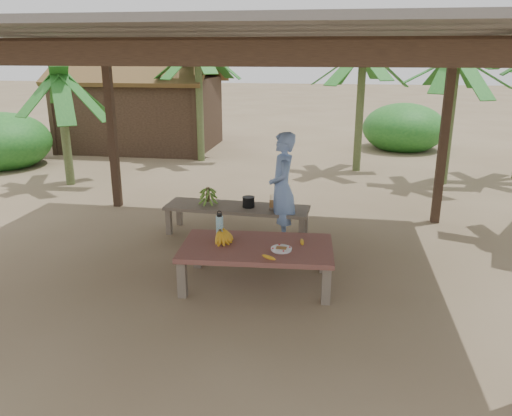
% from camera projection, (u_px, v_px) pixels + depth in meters
% --- Properties ---
extents(ground, '(80.00, 80.00, 0.00)m').
position_uv_depth(ground, '(244.00, 266.00, 6.60)').
color(ground, brown).
rests_on(ground, ground).
extents(pavilion, '(6.60, 5.60, 2.95)m').
position_uv_depth(pavilion, '(241.00, 46.00, 5.75)').
color(pavilion, black).
rests_on(pavilion, ground).
extents(work_table, '(1.86, 1.12, 0.50)m').
position_uv_depth(work_table, '(257.00, 251.00, 5.97)').
color(work_table, brown).
rests_on(work_table, ground).
extents(bench, '(2.22, 0.70, 0.45)m').
position_uv_depth(bench, '(237.00, 210.00, 7.66)').
color(bench, brown).
rests_on(bench, ground).
extents(ripe_banana_bunch, '(0.34, 0.31, 0.18)m').
position_uv_depth(ripe_banana_bunch, '(220.00, 235.00, 6.03)').
color(ripe_banana_bunch, gold).
rests_on(ripe_banana_bunch, work_table).
extents(plate, '(0.25, 0.25, 0.04)m').
position_uv_depth(plate, '(281.00, 249.00, 5.80)').
color(plate, white).
rests_on(plate, work_table).
extents(loose_banana_front, '(0.18, 0.08, 0.04)m').
position_uv_depth(loose_banana_front, '(269.00, 257.00, 5.56)').
color(loose_banana_front, gold).
rests_on(loose_banana_front, work_table).
extents(loose_banana_side, '(0.07, 0.15, 0.04)m').
position_uv_depth(loose_banana_side, '(302.00, 242.00, 6.01)').
color(loose_banana_side, gold).
rests_on(loose_banana_side, work_table).
extents(water_flask, '(0.09, 0.09, 0.33)m').
position_uv_depth(water_flask, '(220.00, 225.00, 6.23)').
color(water_flask, '#3FAAC4').
rests_on(water_flask, work_table).
extents(green_banana_stalk, '(0.26, 0.26, 0.29)m').
position_uv_depth(green_banana_stalk, '(208.00, 196.00, 7.69)').
color(green_banana_stalk, '#598C2D').
rests_on(green_banana_stalk, bench).
extents(cooking_pot, '(0.18, 0.18, 0.15)m').
position_uv_depth(cooking_pot, '(249.00, 202.00, 7.58)').
color(cooking_pot, black).
rests_on(cooking_pot, bench).
extents(skewer_rack, '(0.18, 0.09, 0.24)m').
position_uv_depth(skewer_rack, '(275.00, 202.00, 7.44)').
color(skewer_rack, '#A57F47').
rests_on(skewer_rack, bench).
extents(woman, '(0.49, 0.66, 1.64)m').
position_uv_depth(woman, '(282.00, 188.00, 7.24)').
color(woman, '#7495DC').
rests_on(woman, ground).
extents(hut, '(4.40, 3.43, 2.85)m').
position_uv_depth(hut, '(143.00, 110.00, 14.50)').
color(hut, black).
rests_on(hut, ground).
extents(banana_plant_ne, '(1.80, 1.80, 2.89)m').
position_uv_depth(banana_plant_ne, '(456.00, 67.00, 10.02)').
color(banana_plant_ne, '#596638').
rests_on(banana_plant_ne, ground).
extents(banana_plant_n, '(1.80, 1.80, 2.99)m').
position_uv_depth(banana_plant_n, '(363.00, 61.00, 11.18)').
color(banana_plant_n, '#596638').
rests_on(banana_plant_n, ground).
extents(banana_plant_nw, '(1.80, 1.80, 3.09)m').
position_uv_depth(banana_plant_nw, '(198.00, 56.00, 12.24)').
color(banana_plant_nw, '#596638').
rests_on(banana_plant_nw, ground).
extents(banana_plant_w, '(1.80, 1.80, 2.49)m').
position_uv_depth(banana_plant_w, '(60.00, 88.00, 10.09)').
color(banana_plant_w, '#596638').
rests_on(banana_plant_w, ground).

